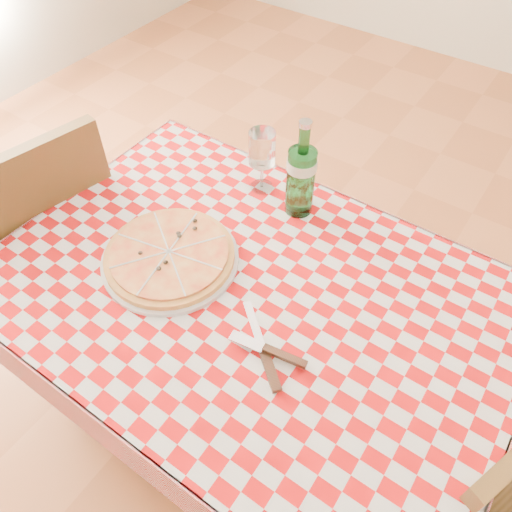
{
  "coord_description": "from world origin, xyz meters",
  "views": [
    {
      "loc": [
        0.44,
        -0.61,
        1.75
      ],
      "look_at": [
        -0.02,
        0.06,
        0.82
      ],
      "focal_mm": 35.0,
      "sensor_mm": 36.0,
      "label": 1
    }
  ],
  "objects_px": {
    "dining_table": "(249,313)",
    "pizza_plate": "(170,255)",
    "chair_far": "(48,236)",
    "water_bottle": "(302,169)",
    "wine_glass": "(262,161)"
  },
  "relations": [
    {
      "from": "water_bottle",
      "to": "wine_glass",
      "type": "bearing_deg",
      "value": 172.51
    },
    {
      "from": "dining_table",
      "to": "wine_glass",
      "type": "height_order",
      "value": "wine_glass"
    },
    {
      "from": "chair_far",
      "to": "pizza_plate",
      "type": "height_order",
      "value": "chair_far"
    },
    {
      "from": "dining_table",
      "to": "pizza_plate",
      "type": "distance_m",
      "value": 0.26
    },
    {
      "from": "dining_table",
      "to": "water_bottle",
      "type": "distance_m",
      "value": 0.41
    },
    {
      "from": "pizza_plate",
      "to": "wine_glass",
      "type": "bearing_deg",
      "value": 84.92
    },
    {
      "from": "dining_table",
      "to": "pizza_plate",
      "type": "relative_size",
      "value": 3.35
    },
    {
      "from": "chair_far",
      "to": "water_bottle",
      "type": "bearing_deg",
      "value": -139.92
    },
    {
      "from": "chair_far",
      "to": "wine_glass",
      "type": "relative_size",
      "value": 4.92
    },
    {
      "from": "pizza_plate",
      "to": "dining_table",
      "type": "bearing_deg",
      "value": 9.57
    },
    {
      "from": "water_bottle",
      "to": "wine_glass",
      "type": "height_order",
      "value": "water_bottle"
    },
    {
      "from": "dining_table",
      "to": "pizza_plate",
      "type": "height_order",
      "value": "pizza_plate"
    },
    {
      "from": "pizza_plate",
      "to": "water_bottle",
      "type": "bearing_deg",
      "value": 64.23
    },
    {
      "from": "dining_table",
      "to": "wine_glass",
      "type": "xyz_separation_m",
      "value": [
        -0.19,
        0.34,
        0.2
      ]
    },
    {
      "from": "pizza_plate",
      "to": "wine_glass",
      "type": "distance_m",
      "value": 0.38
    }
  ]
}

